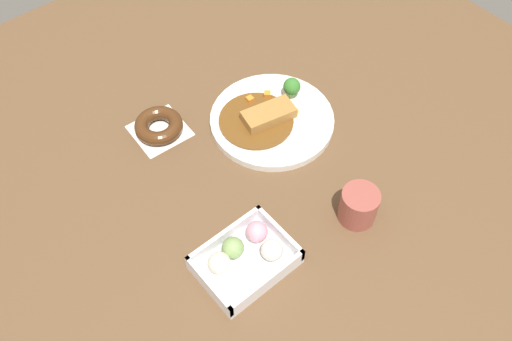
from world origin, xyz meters
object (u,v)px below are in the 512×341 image
Objects in this scene: chocolate_ring_donut at (159,126)px; curry_plate at (271,118)px; donut_box at (245,256)px; coffee_mug at (359,206)px.

curry_plate is at bearing 145.66° from chocolate_ring_donut.
donut_box is 0.38m from chocolate_ring_donut.
coffee_mug is at bearing 83.62° from curry_plate.
chocolate_ring_donut is (0.21, -0.14, 0.00)m from curry_plate.
curry_plate is 0.25m from chocolate_ring_donut.
curry_plate is 1.58× the size of donut_box.
coffee_mug reaches higher than donut_box.
donut_box is at bearing 81.18° from chocolate_ring_donut.
chocolate_ring_donut is at bearing -98.82° from donut_box.
coffee_mug is at bearing 111.71° from chocolate_ring_donut.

